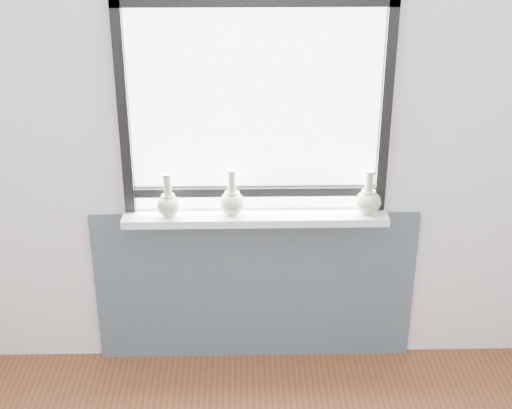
{
  "coord_description": "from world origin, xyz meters",
  "views": [
    {
      "loc": [
        -0.07,
        -1.52,
        2.4
      ],
      "look_at": [
        0.0,
        1.55,
        1.02
      ],
      "focal_mm": 50.0,
      "sensor_mm": 36.0,
      "label": 1
    }
  ],
  "objects_px": {
    "vase_a": "(168,203)",
    "vase_b": "(232,200)",
    "windowsill": "(255,217)",
    "vase_c": "(368,200)"
  },
  "relations": [
    {
      "from": "vase_a",
      "to": "vase_b",
      "type": "bearing_deg",
      "value": 2.67
    },
    {
      "from": "vase_a",
      "to": "vase_c",
      "type": "height_order",
      "value": "vase_c"
    },
    {
      "from": "vase_a",
      "to": "vase_b",
      "type": "distance_m",
      "value": 0.31
    },
    {
      "from": "vase_a",
      "to": "vase_b",
      "type": "xyz_separation_m",
      "value": [
        0.31,
        0.01,
        0.0
      ]
    },
    {
      "from": "vase_a",
      "to": "vase_b",
      "type": "height_order",
      "value": "vase_b"
    },
    {
      "from": "vase_b",
      "to": "vase_c",
      "type": "height_order",
      "value": "vase_b"
    },
    {
      "from": "windowsill",
      "to": "vase_b",
      "type": "distance_m",
      "value": 0.15
    },
    {
      "from": "vase_c",
      "to": "vase_b",
      "type": "bearing_deg",
      "value": 179.76
    },
    {
      "from": "windowsill",
      "to": "vase_b",
      "type": "bearing_deg",
      "value": -178.78
    },
    {
      "from": "vase_a",
      "to": "vase_c",
      "type": "distance_m",
      "value": 0.99
    }
  ]
}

